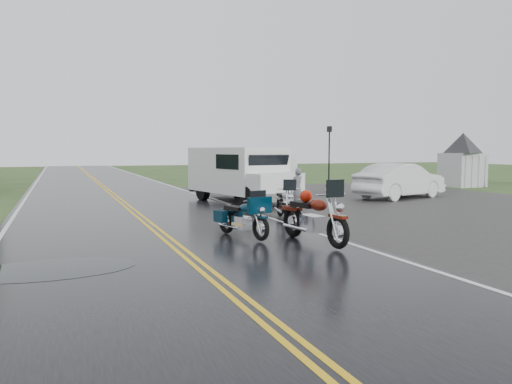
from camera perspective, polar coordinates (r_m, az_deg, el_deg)
ground at (r=11.57m, az=-9.33°, el=-6.16°), size 120.00×120.00×0.00m
road at (r=21.35m, az=-15.07°, el=-1.17°), size 8.00×100.00×0.04m
parking_pad at (r=21.06m, az=18.03°, el=-1.33°), size 14.00×24.00×0.03m
visitor_center at (r=32.18m, az=22.56°, el=4.84°), size 16.00×10.00×4.80m
motorcycle_red at (r=10.83m, az=9.35°, el=-2.96°), size 1.17×2.58×1.47m
motorcycle_teal at (r=11.67m, az=0.55°, el=-3.03°), size 1.23×2.14×1.19m
motorcycle_silver at (r=14.61m, az=3.94°, el=-1.33°), size 1.24×2.24×1.25m
van_white at (r=18.43m, az=-0.88°, el=1.66°), size 3.44×6.30×2.34m
person_at_van at (r=18.55m, az=4.75°, el=0.34°), size 0.65×0.58×1.49m
sedan_white at (r=23.28m, az=16.15°, el=1.17°), size 5.02×2.95×1.56m
lamp_post_far_right at (r=30.00m, az=8.35°, el=4.07°), size 0.31×0.31×3.63m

